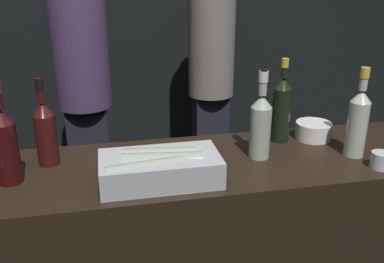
% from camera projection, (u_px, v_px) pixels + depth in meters
% --- Properties ---
extents(wall_back_chalkboard, '(6.40, 0.06, 2.80)m').
position_uv_depth(wall_back_chalkboard, '(139.00, 4.00, 3.43)').
color(wall_back_chalkboard, black).
rests_on(wall_back_chalkboard, ground_plane).
extents(ice_bin_with_bottles, '(0.42, 0.22, 0.11)m').
position_uv_depth(ice_bin_with_bottles, '(159.00, 167.00, 1.49)').
color(ice_bin_with_bottles, '#B7BABF').
rests_on(ice_bin_with_bottles, bar_counter).
extents(bowl_white, '(0.16, 0.16, 0.07)m').
position_uv_depth(bowl_white, '(313.00, 130.00, 1.87)').
color(bowl_white, white).
rests_on(bowl_white, bar_counter).
extents(candle_votive, '(0.07, 0.07, 0.06)m').
position_uv_depth(candle_votive, '(381.00, 160.00, 1.60)').
color(candle_votive, silver).
rests_on(candle_votive, bar_counter).
extents(white_wine_bottle, '(0.08, 0.08, 0.35)m').
position_uv_depth(white_wine_bottle, '(261.00, 123.00, 1.65)').
color(white_wine_bottle, '#9EA899').
rests_on(white_wine_bottle, bar_counter).
extents(red_wine_bottle_tall, '(0.08, 0.08, 0.37)m').
position_uv_depth(red_wine_bottle_tall, '(5.00, 144.00, 1.45)').
color(red_wine_bottle_tall, black).
rests_on(red_wine_bottle_tall, bar_counter).
extents(rose_wine_bottle, '(0.08, 0.08, 0.36)m').
position_uv_depth(rose_wine_bottle, '(358.00, 120.00, 1.67)').
color(rose_wine_bottle, '#B2B7AD').
rests_on(rose_wine_bottle, bar_counter).
extents(red_wine_bottle_black_foil, '(0.08, 0.08, 0.34)m').
position_uv_depth(red_wine_bottle_black_foil, '(46.00, 132.00, 1.60)').
color(red_wine_bottle_black_foil, '#380F0F').
rests_on(red_wine_bottle_black_foil, bar_counter).
extents(champagne_bottle, '(0.08, 0.08, 0.36)m').
position_uv_depth(champagne_bottle, '(282.00, 108.00, 1.81)').
color(champagne_bottle, black).
rests_on(champagne_bottle, bar_counter).
extents(person_in_hoodie, '(0.34, 0.34, 1.86)m').
position_uv_depth(person_in_hoodie, '(83.00, 78.00, 2.64)').
color(person_in_hoodie, black).
rests_on(person_in_hoodie, ground_plane).
extents(person_blond_tee, '(0.33, 0.33, 1.72)m').
position_uv_depth(person_blond_tee, '(211.00, 71.00, 3.14)').
color(person_blond_tee, black).
rests_on(person_blond_tee, ground_plane).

